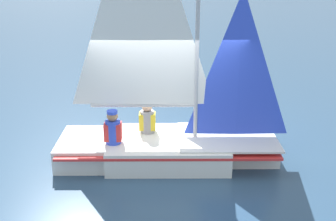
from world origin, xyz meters
The scene contains 4 objects.
ground_plane centered at (0.00, 0.00, 0.00)m, with size 260.00×260.00×0.00m, color #2D4C6B.
sailboat_main centered at (0.03, 0.02, 0.68)m, with size 4.46×3.90×5.52m.
sailor_helm centered at (0.54, 0.00, 0.63)m, with size 0.43×0.42×1.16m.
sailor_crew centered at (0.73, 0.83, 0.63)m, with size 0.43×0.42×1.16m.
Camera 1 is at (-4.66, 6.37, 3.97)m, focal length 45.00 mm.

